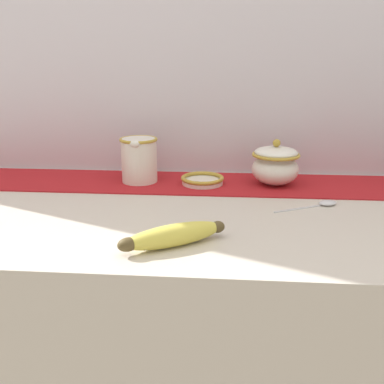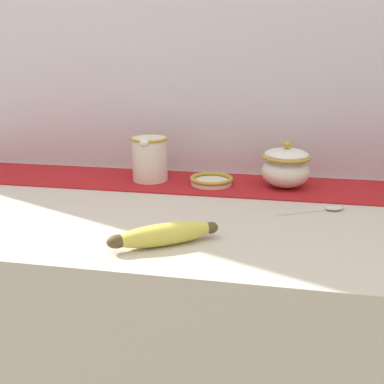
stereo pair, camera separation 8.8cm
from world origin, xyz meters
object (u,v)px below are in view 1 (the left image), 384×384
cream_pitcher (139,158)px  small_dish (202,180)px  spoon (325,203)px  sugar_bowl (275,165)px  banana (174,235)px

cream_pitcher → small_dish: (0.17, -0.01, -0.05)m
spoon → sugar_bowl: bearing=96.0°
cream_pitcher → small_dish: cream_pitcher is taller
sugar_bowl → small_dish: sugar_bowl is taller
sugar_bowl → small_dish: size_ratio=1.08×
banana → spoon: (0.31, 0.24, -0.02)m
cream_pitcher → sugar_bowl: (0.35, -0.00, -0.01)m
small_dish → spoon: small_dish is taller
cream_pitcher → small_dish: 0.17m
cream_pitcher → small_dish: bearing=-4.0°
cream_pitcher → spoon: (0.45, -0.15, -0.06)m
banana → spoon: bearing=38.0°
cream_pitcher → spoon: size_ratio=0.78×
banana → spoon: banana is taller
small_dish → banana: bearing=-94.2°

